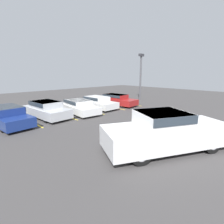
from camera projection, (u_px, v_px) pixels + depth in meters
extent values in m
plane|color=#423F3F|center=(162.00, 148.00, 8.22)|extent=(60.00, 60.00, 0.00)
cube|color=yellow|center=(31.00, 121.00, 12.74)|extent=(0.12, 4.34, 0.01)
cube|color=yellow|center=(63.00, 115.00, 14.54)|extent=(0.12, 4.34, 0.01)
cube|color=yellow|center=(89.00, 111.00, 16.34)|extent=(0.12, 4.34, 0.01)
cube|color=yellow|center=(110.00, 107.00, 18.14)|extent=(0.12, 4.34, 0.01)
cube|color=yellow|center=(126.00, 104.00, 19.94)|extent=(0.12, 4.34, 0.01)
cube|color=white|center=(167.00, 135.00, 7.91)|extent=(6.07, 4.42, 0.92)
cube|color=white|center=(162.00, 119.00, 7.65)|extent=(2.70, 2.62, 0.63)
cube|color=#2D3842|center=(162.00, 116.00, 7.62)|extent=(2.69, 2.65, 0.35)
cube|color=white|center=(200.00, 123.00, 8.35)|extent=(2.79, 2.72, 0.13)
cube|color=silver|center=(214.00, 136.00, 8.81)|extent=(1.12, 1.96, 0.28)
cylinder|color=black|center=(185.00, 131.00, 9.28)|extent=(0.88, 0.63, 0.85)
cylinder|color=#ADADB2|center=(185.00, 131.00, 9.28)|extent=(0.55, 0.48, 0.47)
cylinder|color=black|center=(212.00, 144.00, 7.68)|extent=(0.88, 0.63, 0.85)
cylinder|color=#ADADB2|center=(212.00, 144.00, 7.68)|extent=(0.55, 0.48, 0.47)
cylinder|color=black|center=(124.00, 139.00, 8.27)|extent=(0.88, 0.63, 0.85)
cylinder|color=#ADADB2|center=(124.00, 139.00, 8.27)|extent=(0.55, 0.48, 0.47)
cylinder|color=black|center=(141.00, 155.00, 6.66)|extent=(0.88, 0.63, 0.85)
cylinder|color=#ADADB2|center=(141.00, 155.00, 6.66)|extent=(0.55, 0.48, 0.47)
cube|color=navy|center=(8.00, 118.00, 11.72)|extent=(2.11, 4.80, 0.63)
cube|color=navy|center=(6.00, 110.00, 11.66)|extent=(1.73, 2.55, 0.49)
cube|color=#2D3842|center=(6.00, 109.00, 11.64)|extent=(1.79, 2.50, 0.29)
cylinder|color=black|center=(28.00, 122.00, 11.44)|extent=(0.27, 0.62, 0.60)
cylinder|color=#ADADB2|center=(28.00, 122.00, 11.44)|extent=(0.26, 0.35, 0.33)
cylinder|color=black|center=(3.00, 127.00, 10.35)|extent=(0.27, 0.62, 0.60)
cylinder|color=#ADADB2|center=(3.00, 127.00, 10.35)|extent=(0.26, 0.35, 0.33)
cylinder|color=black|center=(12.00, 116.00, 13.18)|extent=(0.27, 0.62, 0.60)
cylinder|color=#ADADB2|center=(12.00, 116.00, 13.18)|extent=(0.26, 0.35, 0.33)
cube|color=#B7BABF|center=(47.00, 111.00, 13.69)|extent=(2.12, 4.59, 0.64)
cube|color=#B7BABF|center=(46.00, 104.00, 13.63)|extent=(1.75, 2.44, 0.48)
cube|color=#2D3842|center=(45.00, 103.00, 13.60)|extent=(1.82, 2.39, 0.29)
cylinder|color=black|center=(65.00, 114.00, 13.46)|extent=(0.26, 0.67, 0.66)
cylinder|color=#ADADB2|center=(65.00, 114.00, 13.46)|extent=(0.25, 0.38, 0.36)
cylinder|color=black|center=(46.00, 118.00, 12.32)|extent=(0.26, 0.67, 0.66)
cylinder|color=#ADADB2|center=(46.00, 118.00, 12.32)|extent=(0.25, 0.38, 0.36)
cylinder|color=black|center=(48.00, 110.00, 15.14)|extent=(0.26, 0.67, 0.66)
cylinder|color=#ADADB2|center=(48.00, 110.00, 15.14)|extent=(0.25, 0.38, 0.36)
cylinder|color=black|center=(30.00, 113.00, 14.00)|extent=(0.26, 0.67, 0.66)
cylinder|color=#ADADB2|center=(30.00, 113.00, 14.00)|extent=(0.25, 0.38, 0.36)
cube|color=silver|center=(79.00, 108.00, 15.20)|extent=(2.21, 4.65, 0.57)
cube|color=silver|center=(78.00, 102.00, 15.15)|extent=(1.80, 2.48, 0.43)
cube|color=#2D3842|center=(78.00, 101.00, 15.14)|extent=(1.86, 2.44, 0.26)
cylinder|color=black|center=(94.00, 111.00, 14.71)|extent=(0.28, 0.64, 0.62)
cylinder|color=#ADADB2|center=(94.00, 111.00, 14.71)|extent=(0.27, 0.36, 0.34)
cylinder|color=black|center=(78.00, 114.00, 13.76)|extent=(0.28, 0.64, 0.62)
cylinder|color=#ADADB2|center=(78.00, 114.00, 13.76)|extent=(0.27, 0.36, 0.34)
cylinder|color=black|center=(79.00, 106.00, 16.69)|extent=(0.28, 0.64, 0.62)
cylinder|color=#ADADB2|center=(79.00, 106.00, 16.69)|extent=(0.27, 0.36, 0.34)
cylinder|color=black|center=(64.00, 108.00, 15.74)|extent=(0.28, 0.64, 0.62)
cylinder|color=#ADADB2|center=(64.00, 108.00, 15.74)|extent=(0.27, 0.36, 0.34)
cube|color=silver|center=(97.00, 104.00, 17.17)|extent=(1.91, 4.26, 0.57)
cube|color=silver|center=(97.00, 99.00, 17.11)|extent=(1.64, 2.23, 0.44)
cube|color=#2D3842|center=(97.00, 98.00, 17.09)|extent=(1.72, 2.19, 0.26)
cylinder|color=black|center=(112.00, 106.00, 16.91)|extent=(0.22, 0.66, 0.65)
cylinder|color=#ADADB2|center=(112.00, 106.00, 16.91)|extent=(0.23, 0.36, 0.36)
cylinder|color=black|center=(100.00, 108.00, 15.81)|extent=(0.22, 0.66, 0.65)
cylinder|color=#ADADB2|center=(100.00, 108.00, 15.81)|extent=(0.23, 0.36, 0.36)
cylinder|color=black|center=(95.00, 103.00, 18.58)|extent=(0.22, 0.66, 0.65)
cylinder|color=#ADADB2|center=(95.00, 103.00, 18.58)|extent=(0.23, 0.36, 0.36)
cylinder|color=black|center=(83.00, 105.00, 17.49)|extent=(0.22, 0.66, 0.65)
cylinder|color=#ADADB2|center=(83.00, 105.00, 17.49)|extent=(0.23, 0.36, 0.36)
cube|color=maroon|center=(116.00, 101.00, 19.00)|extent=(2.17, 4.85, 0.58)
cube|color=maroon|center=(115.00, 96.00, 18.95)|extent=(1.74, 2.58, 0.43)
cube|color=#2D3842|center=(115.00, 95.00, 18.93)|extent=(1.81, 2.54, 0.26)
cylinder|color=black|center=(130.00, 103.00, 18.73)|extent=(0.26, 0.62, 0.60)
cylinder|color=#ADADB2|center=(130.00, 103.00, 18.73)|extent=(0.25, 0.35, 0.33)
cylinder|color=black|center=(122.00, 105.00, 17.62)|extent=(0.26, 0.62, 0.60)
cylinder|color=#ADADB2|center=(122.00, 105.00, 17.62)|extent=(0.25, 0.35, 0.33)
cylinder|color=black|center=(111.00, 100.00, 20.45)|extent=(0.26, 0.62, 0.60)
cylinder|color=#ADADB2|center=(111.00, 100.00, 20.45)|extent=(0.25, 0.35, 0.33)
cylinder|color=black|center=(102.00, 102.00, 19.34)|extent=(0.26, 0.62, 0.60)
cylinder|color=#ADADB2|center=(102.00, 102.00, 19.34)|extent=(0.25, 0.35, 0.33)
cylinder|color=#515156|center=(140.00, 79.00, 22.22)|extent=(0.22, 0.22, 5.44)
cube|color=#333338|center=(141.00, 55.00, 21.59)|extent=(0.70, 0.36, 0.30)
cube|color=black|center=(184.00, 125.00, 11.75)|extent=(0.39, 0.39, 0.03)
cone|color=orange|center=(184.00, 121.00, 11.69)|extent=(0.30, 0.30, 0.55)
cube|color=#B7B2A8|center=(28.00, 113.00, 14.96)|extent=(1.79, 0.20, 0.14)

